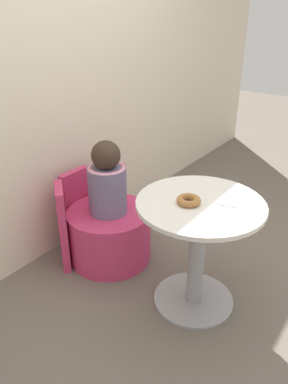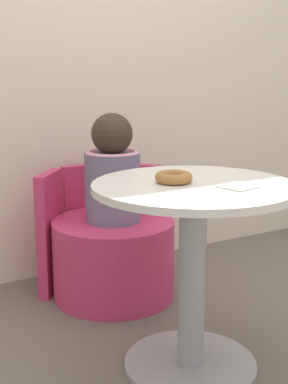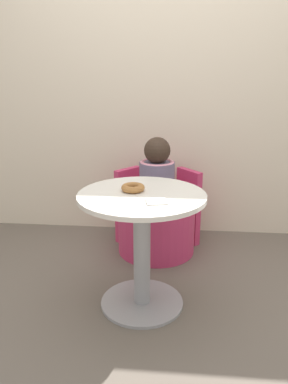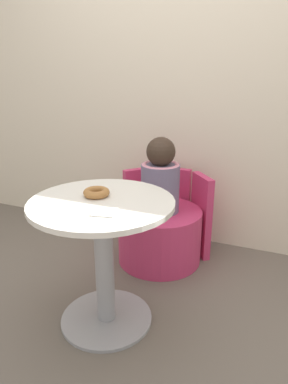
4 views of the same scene
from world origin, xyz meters
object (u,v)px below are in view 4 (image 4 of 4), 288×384
at_px(donut, 96,192).
at_px(round_table, 103,243).
at_px(child_figure, 160,178).
at_px(tub_chair, 159,235).

bearing_deg(donut, round_table, -41.23).
distance_m(child_figure, donut, 0.67).
xyz_separation_m(tub_chair, child_figure, (0.00, 0.00, 0.41)).
xyz_separation_m(child_figure, donut, (-0.09, -0.65, 0.10)).
distance_m(round_table, child_figure, 0.71).
relative_size(round_table, donut, 5.41).
bearing_deg(child_figure, donut, -98.08).
height_order(round_table, child_figure, child_figure).
bearing_deg(tub_chair, donut, -98.08).
distance_m(tub_chair, donut, 0.83).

